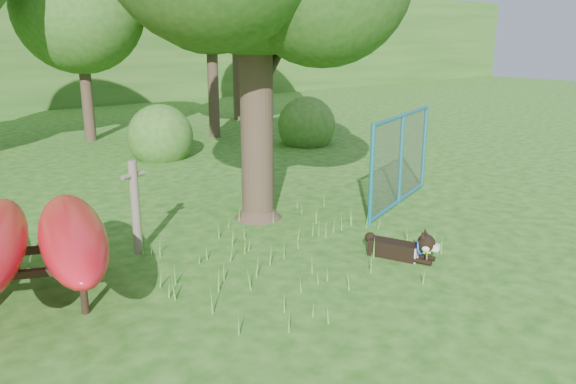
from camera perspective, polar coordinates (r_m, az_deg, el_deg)
ground at (r=7.87m, az=4.46°, el=-9.11°), size 80.00×80.00×0.00m
wooden_post at (r=8.90m, az=-15.25°, el=-1.29°), size 0.41×0.18×1.48m
husky_dog at (r=8.73m, az=11.75°, el=-5.54°), size 0.62×1.14×0.52m
fence_section at (r=11.40m, az=11.39°, el=3.29°), size 2.97×1.17×3.06m
wildflower_clump at (r=8.58m, az=13.95°, el=-6.06°), size 0.10×0.11×0.23m
bg_tree_c at (r=19.28m, az=-20.49°, el=17.05°), size 4.00×4.00×6.12m
shrub_right at (r=17.75m, az=1.88°, el=4.86°), size 1.80×1.80×1.80m
shrub_mid at (r=16.11m, az=-12.71°, el=3.39°), size 1.80×1.80×1.80m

